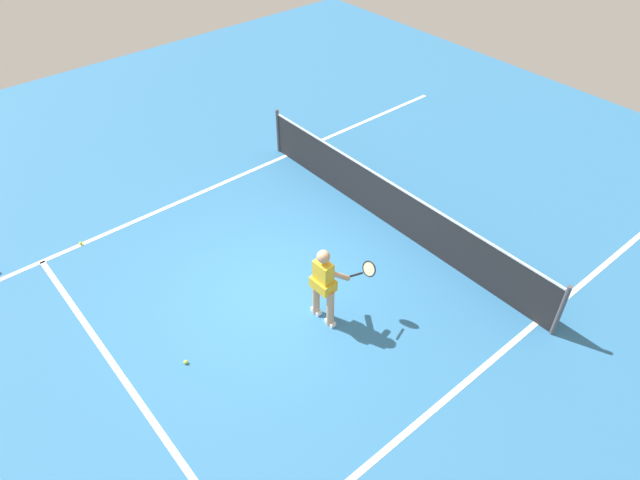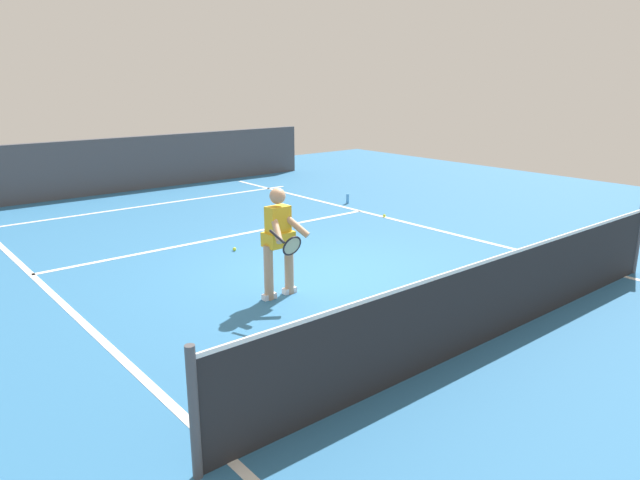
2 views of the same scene
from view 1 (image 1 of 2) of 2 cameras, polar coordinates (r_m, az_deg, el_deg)
The scene contains 8 objects.
ground_plane at distance 10.45m, azimuth -4.89°, elevation -5.27°, with size 23.65×23.65×0.00m, color teal.
service_line_marking at distance 9.71m, azimuth -19.15°, elevation -12.89°, with size 7.07×0.10×0.01m, color white.
sideline_left_marking at distance 12.85m, azimuth -14.29°, elevation 3.54°, with size 0.10×16.19×0.01m, color white.
sideline_right_marking at distance 8.85m, azimuth 9.49°, elevation -17.82°, with size 0.10×16.19×0.01m, color white.
court_net at distance 11.65m, azimuth 7.20°, elevation 3.53°, with size 7.75×0.08×1.11m.
tennis_player at distance 9.39m, azimuth 0.49°, elevation -4.31°, with size 0.76×0.94×1.55m.
tennis_ball_mid at distance 9.60m, azimuth -13.29°, elevation -11.80°, with size 0.07×0.07×0.07m, color #D1E533.
tennis_ball_far at distance 12.34m, azimuth -22.84°, elevation -0.31°, with size 0.07×0.07×0.07m, color #D1E533.
Camera 1 is at (6.14, -4.01, 7.45)m, focal length 31.97 mm.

